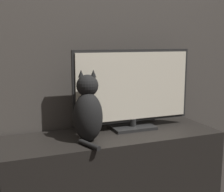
{
  "coord_description": "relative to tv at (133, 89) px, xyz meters",
  "views": [
    {
      "loc": [
        -0.72,
        -0.84,
        1.04
      ],
      "look_at": [
        -0.0,
        0.96,
        0.7
      ],
      "focal_mm": 50.0,
      "sensor_mm": 36.0,
      "label": 1
    }
  ],
  "objects": [
    {
      "name": "wall_back",
      "position": [
        -0.18,
        0.2,
        0.58
      ],
      "size": [
        4.8,
        0.05,
        2.6
      ],
      "color": "#47423D",
      "rests_on": "ground_plane"
    },
    {
      "name": "cat",
      "position": [
        -0.36,
        -0.13,
        -0.09
      ],
      "size": [
        0.21,
        0.31,
        0.43
      ],
      "rotation": [
        0.0,
        0.0,
        -0.26
      ],
      "color": "black",
      "rests_on": "tv_stand"
    },
    {
      "name": "tv",
      "position": [
        0.0,
        0.0,
        0.0
      ],
      "size": [
        0.83,
        0.18,
        0.54
      ],
      "color": "black",
      "rests_on": "tv_stand"
    },
    {
      "name": "tv_stand",
      "position": [
        -0.18,
        -0.08,
        -0.5
      ],
      "size": [
        1.4,
        0.46,
        0.45
      ],
      "color": "black",
      "rests_on": "ground_plane"
    }
  ]
}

